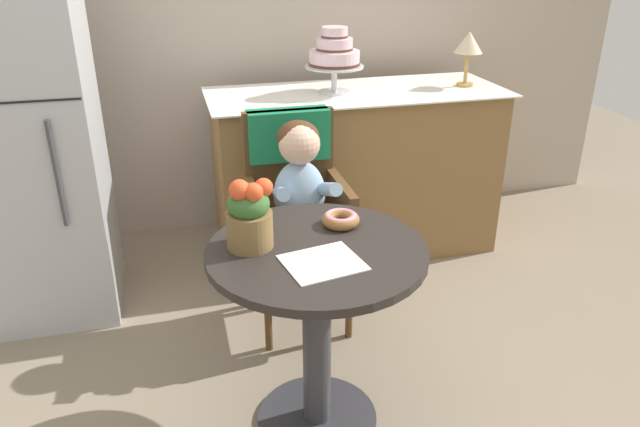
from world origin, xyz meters
name	(u,v)px	position (x,y,z in m)	size (l,w,h in m)	color
ground_plane	(317,419)	(0.00, 0.00, 0.00)	(8.00, 8.00, 0.00)	gray
cafe_table	(317,304)	(0.00, 0.00, 0.51)	(0.72, 0.72, 0.72)	#282321
wicker_chair	(294,185)	(0.08, 0.74, 0.64)	(0.42, 0.45, 0.95)	brown
seated_child	(301,190)	(0.08, 0.58, 0.68)	(0.27, 0.32, 0.73)	#8CADCC
paper_napkin	(323,263)	(-0.01, -0.10, 0.72)	(0.23, 0.20, 0.00)	white
donut_front	(341,219)	(0.12, 0.14, 0.74)	(0.13, 0.13, 0.04)	#936033
flower_vase	(249,214)	(-0.20, 0.07, 0.83)	(0.16, 0.16, 0.24)	brown
display_counter	(355,172)	(0.55, 1.30, 0.45)	(1.56, 0.62, 0.90)	olive
tiered_cake_stand	(334,55)	(0.42, 1.30, 1.09)	(0.30, 0.30, 0.33)	silver
table_lamp	(469,45)	(1.15, 1.27, 1.12)	(0.15, 0.15, 0.28)	#B28C47
refrigerator	(20,135)	(-1.05, 1.10, 0.85)	(0.64, 0.63, 1.70)	#B7BABF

